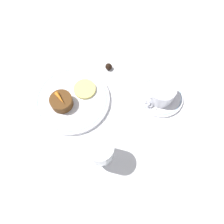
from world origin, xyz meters
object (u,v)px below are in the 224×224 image
dinner_plate (72,99)px  wine_glass (100,150)px  dessert_cake (62,102)px  coffee_cup (161,92)px  fork (121,77)px

dinner_plate → wine_glass: bearing=82.0°
dinner_plate → dessert_cake: dessert_cake is taller
coffee_cup → fork: 0.16m
dinner_plate → coffee_cup: bearing=146.4°
wine_glass → dinner_plate: bearing=-98.0°
dinner_plate → dessert_cake: 0.04m
dinner_plate → fork: (-0.19, 0.02, -0.01)m
wine_glass → dessert_cake: bearing=-88.5°
wine_glass → fork: size_ratio=0.66×
fork → dessert_cake: (0.23, -0.02, 0.03)m
fork → dessert_cake: 0.23m
dessert_cake → coffee_cup: bearing=149.7°
wine_glass → fork: (-0.22, -0.20, -0.09)m
fork → dessert_cake: bearing=-5.7°
coffee_cup → fork: size_ratio=0.63×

